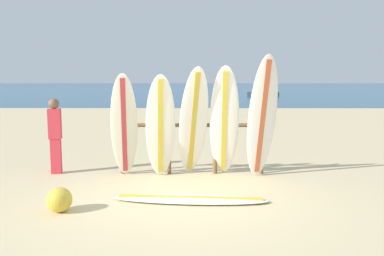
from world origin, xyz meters
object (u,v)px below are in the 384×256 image
at_px(surfboard_leaning_left, 161,127).
at_px(surfboard_leaning_center_left, 193,123).
at_px(beachgoer_standing, 55,133).
at_px(beach_ball, 60,200).
at_px(surfboard_leaning_center_right, 262,118).
at_px(surfboard_rack, 192,139).
at_px(surfboard_lying_on_sand, 190,199).
at_px(surfboard_leaning_far_left, 124,126).
at_px(small_boat_offshore, 263,93).
at_px(surfboard_leaning_center, 224,122).

xyz_separation_m(surfboard_leaning_left, surfboard_leaning_center_left, (0.63, 0.00, 0.07)).
xyz_separation_m(beachgoer_standing, beach_ball, (0.84, -2.30, -0.66)).
bearing_deg(beachgoer_standing, surfboard_leaning_center_right, -5.98).
distance_m(surfboard_rack, surfboard_lying_on_sand, 1.93).
xyz_separation_m(surfboard_rack, beachgoer_standing, (-2.75, -0.02, 0.13)).
bearing_deg(surfboard_leaning_center_left, beachgoer_standing, 173.09).
height_order(surfboard_leaning_far_left, surfboard_leaning_left, surfboard_leaning_far_left).
bearing_deg(surfboard_rack, surfboard_leaning_far_left, -164.84).
xyz_separation_m(surfboard_leaning_center_left, beach_ball, (-1.94, -1.96, -0.89)).
distance_m(surfboard_leaning_center_right, small_boat_offshore, 32.60).
height_order(surfboard_lying_on_sand, beachgoer_standing, beachgoer_standing).
height_order(surfboard_leaning_far_left, surfboard_leaning_center_right, surfboard_leaning_center_right).
bearing_deg(surfboard_leaning_center_right, surfboard_leaning_left, 177.40).
height_order(surfboard_leaning_far_left, surfboard_lying_on_sand, surfboard_leaning_far_left).
relative_size(surfboard_leaning_center, surfboard_lying_on_sand, 0.86).
bearing_deg(surfboard_leaning_far_left, surfboard_leaning_left, -0.53).
xyz_separation_m(surfboard_leaning_left, surfboard_lying_on_sand, (0.58, -1.45, -0.97)).
distance_m(surfboard_leaning_left, surfboard_leaning_center_left, 0.63).
distance_m(beachgoer_standing, small_boat_offshore, 33.12).
distance_m(surfboard_leaning_center_left, surfboard_leaning_center, 0.59).
distance_m(surfboard_leaning_left, beachgoer_standing, 2.18).
height_order(surfboard_leaning_center_right, beachgoer_standing, surfboard_leaning_center_right).
relative_size(surfboard_leaning_far_left, surfboard_lying_on_sand, 0.81).
bearing_deg(surfboard_lying_on_sand, surfboard_rack, 89.52).
relative_size(surfboard_leaning_left, surfboard_leaning_center_left, 0.93).
distance_m(surfboard_leaning_center, surfboard_leaning_center_right, 0.72).
bearing_deg(surfboard_leaning_left, surfboard_rack, 30.89).
relative_size(surfboard_leaning_center_left, beach_ball, 5.88).
distance_m(surfboard_rack, beachgoer_standing, 2.75).
bearing_deg(small_boat_offshore, surfboard_leaning_center_left, -102.03).
xyz_separation_m(surfboard_leaning_center, beachgoer_standing, (-3.37, 0.32, -0.24)).
bearing_deg(surfboard_leaning_far_left, beach_ball, -107.27).
bearing_deg(surfboard_leaning_center, surfboard_leaning_center_left, -178.42).
height_order(surfboard_leaning_left, surfboard_leaning_center_left, surfboard_leaning_center_left).
bearing_deg(surfboard_leaning_left, beachgoer_standing, 171.02).
bearing_deg(surfboard_rack, surfboard_leaning_center_right, -18.59).
xyz_separation_m(surfboard_leaning_center, small_boat_offshore, (6.23, 32.01, -0.83)).
relative_size(surfboard_rack, beachgoer_standing, 1.91).
bearing_deg(surfboard_leaning_center_left, beach_ball, -134.67).
xyz_separation_m(surfboard_leaning_far_left, surfboard_leaning_center, (1.92, 0.01, 0.07)).
relative_size(surfboard_leaning_left, beachgoer_standing, 1.32).
height_order(surfboard_leaning_far_left, beachgoer_standing, surfboard_leaning_far_left).
relative_size(surfboard_rack, small_boat_offshore, 0.93).
bearing_deg(surfboard_leaning_far_left, surfboard_leaning_center_left, -0.15).
xyz_separation_m(surfboard_leaning_center_left, surfboard_leaning_center, (0.59, 0.02, 0.01)).
bearing_deg(surfboard_leaning_center_left, small_boat_offshore, 77.97).
xyz_separation_m(surfboard_leaning_center_left, small_boat_offshore, (6.83, 32.02, -0.82)).
bearing_deg(surfboard_leaning_left, surfboard_leaning_center, 0.91).
xyz_separation_m(surfboard_lying_on_sand, small_boat_offshore, (6.87, 33.48, 0.22)).
height_order(surfboard_leaning_center, surfboard_lying_on_sand, surfboard_leaning_center).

